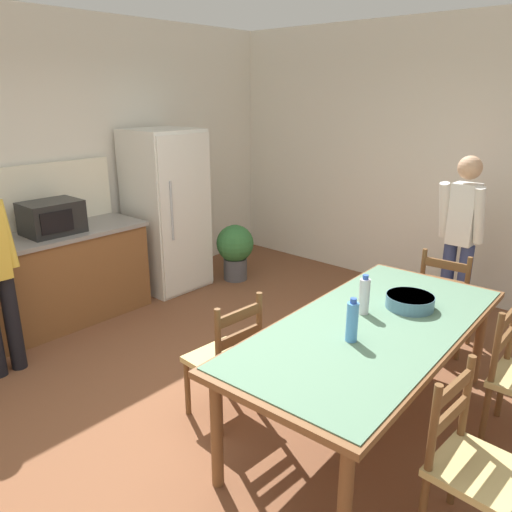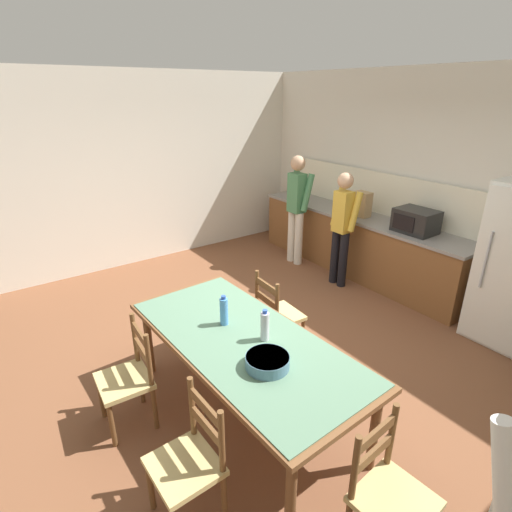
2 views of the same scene
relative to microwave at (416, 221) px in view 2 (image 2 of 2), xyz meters
name	(u,v)px [view 2 (image 2 of 2)]	position (x,y,z in m)	size (l,w,h in m)	color
ground_plane	(277,347)	(-0.04, -2.21, -1.05)	(8.32, 8.32, 0.00)	brown
wall_back	(438,185)	(-0.04, 0.45, 0.40)	(6.52, 0.12, 2.90)	silver
wall_left	(150,170)	(-3.30, -2.21, 0.40)	(0.12, 5.20, 2.90)	silver
kitchen_counter	(356,243)	(-0.94, 0.02, -0.60)	(3.58, 0.66, 0.90)	brown
counter_splashback	(375,192)	(-0.94, 0.33, 0.15)	(3.54, 0.03, 0.60)	#EFE8CB
microwave	(416,221)	(0.00, 0.00, 0.00)	(0.50, 0.39, 0.30)	black
paper_bag	(362,204)	(-0.88, -0.01, 0.03)	(0.24, 0.16, 0.36)	tan
dining_table	(244,346)	(0.53, -3.03, -0.36)	(2.27, 1.10, 0.76)	brown
bottle_near_centre	(224,311)	(0.25, -3.04, -0.17)	(0.07, 0.07, 0.27)	#4C8ED6
bottle_off_centre	(265,326)	(0.64, -2.90, -0.17)	(0.07, 0.07, 0.27)	silver
serving_bowl	(267,361)	(0.92, -3.09, -0.24)	(0.32, 0.32, 0.09)	slate
chair_side_far_left	(277,315)	(-0.01, -2.25, -0.61)	(0.44, 0.42, 0.91)	brown
chair_side_near_right	(190,462)	(1.06, -3.80, -0.61)	(0.43, 0.41, 0.91)	brown
chair_head_end	(389,495)	(1.94, -2.97, -0.61)	(0.43, 0.45, 0.91)	brown
chair_side_near_left	(129,378)	(0.06, -3.84, -0.61)	(0.44, 0.42, 0.91)	brown
person_at_sink	(297,205)	(-1.74, -0.50, -0.09)	(0.43, 0.30, 1.71)	silver
person_at_counter	(342,224)	(-0.76, -0.52, -0.14)	(0.40, 0.28, 1.61)	black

